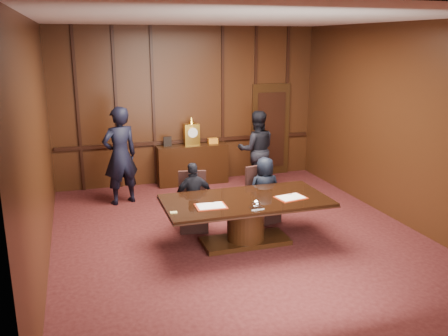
# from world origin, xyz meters

# --- Properties ---
(room) EXTENTS (7.00, 7.04, 3.50)m
(room) POSITION_xyz_m (0.07, 0.14, 1.72)
(room) COLOR #330E0E
(room) RESTS_ON ground
(sideboard) EXTENTS (1.60, 0.45, 1.54)m
(sideboard) POSITION_xyz_m (0.00, 3.26, 0.49)
(sideboard) COLOR black
(sideboard) RESTS_ON ground
(conference_table) EXTENTS (2.62, 1.32, 0.76)m
(conference_table) POSITION_xyz_m (0.01, -0.27, 0.51)
(conference_table) COLOR black
(conference_table) RESTS_ON ground
(folder_left) EXTENTS (0.47, 0.35, 0.02)m
(folder_left) POSITION_xyz_m (-0.62, -0.45, 0.77)
(folder_left) COLOR maroon
(folder_left) RESTS_ON conference_table
(folder_right) EXTENTS (0.51, 0.40, 0.02)m
(folder_right) POSITION_xyz_m (0.70, -0.44, 0.77)
(folder_right) COLOR maroon
(folder_right) RESTS_ON conference_table
(inkstand) EXTENTS (0.20, 0.14, 0.12)m
(inkstand) POSITION_xyz_m (0.01, -0.72, 0.81)
(inkstand) COLOR white
(inkstand) RESTS_ON conference_table
(notepad) EXTENTS (0.11, 0.08, 0.01)m
(notepad) POSITION_xyz_m (-1.21, -0.55, 0.77)
(notepad) COLOR #D7B969
(notepad) RESTS_ON conference_table
(chair_left) EXTENTS (0.56, 0.56, 0.99)m
(chair_left) POSITION_xyz_m (-0.64, 0.61, 0.29)
(chair_left) COLOR black
(chair_left) RESTS_ON ground
(chair_right) EXTENTS (0.58, 0.58, 0.99)m
(chair_right) POSITION_xyz_m (0.65, 0.61, 0.29)
(chair_right) COLOR black
(chair_right) RESTS_ON ground
(signatory_left) EXTENTS (0.71, 0.31, 1.20)m
(signatory_left) POSITION_xyz_m (-0.64, 0.53, 0.60)
(signatory_left) COLOR black
(signatory_left) RESTS_ON ground
(signatory_right) EXTENTS (0.60, 0.40, 1.20)m
(signatory_right) POSITION_xyz_m (0.66, 0.53, 0.60)
(signatory_right) COLOR black
(signatory_right) RESTS_ON ground
(witness_left) EXTENTS (0.83, 0.67, 1.96)m
(witness_left) POSITION_xyz_m (-1.68, 2.36, 0.98)
(witness_left) COLOR black
(witness_left) RESTS_ON ground
(witness_right) EXTENTS (0.95, 0.80, 1.72)m
(witness_right) POSITION_xyz_m (1.28, 2.52, 0.86)
(witness_right) COLOR black
(witness_right) RESTS_ON ground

